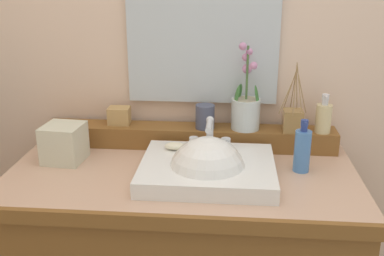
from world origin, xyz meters
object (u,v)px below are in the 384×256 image
(soap_dispenser, at_px, (324,117))
(reed_diffuser, at_px, (293,120))
(sink_basin, at_px, (207,173))
(potted_plant, at_px, (246,108))
(tumbler_cup, at_px, (205,117))
(soap_bar, at_px, (175,146))
(trinket_box, at_px, (119,116))
(lotion_bottle, at_px, (302,150))
(tissue_box, at_px, (64,143))

(soap_dispenser, distance_m, reed_diffuser, 0.11)
(sink_basin, xyz_separation_m, potted_plant, (0.12, 0.27, 0.14))
(sink_basin, relative_size, tumbler_cup, 4.81)
(potted_plant, bearing_deg, soap_bar, -146.09)
(trinket_box, relative_size, lotion_bottle, 0.45)
(tumbler_cup, distance_m, trinket_box, 0.33)
(potted_plant, bearing_deg, soap_dispenser, -3.65)
(tumbler_cup, bearing_deg, soap_dispenser, -1.08)
(tumbler_cup, distance_m, reed_diffuser, 0.32)
(soap_dispenser, relative_size, lotion_bottle, 0.79)
(tumbler_cup, xyz_separation_m, reed_diffuser, (0.32, -0.00, -0.00))
(reed_diffuser, xyz_separation_m, trinket_box, (-0.64, 0.03, -0.01))
(tumbler_cup, height_order, lotion_bottle, lotion_bottle)
(soap_bar, distance_m, trinket_box, 0.29)
(lotion_bottle, bearing_deg, trinket_box, 163.12)
(potted_plant, relative_size, soap_dispenser, 2.25)
(soap_bar, bearing_deg, soap_dispenser, 15.57)
(sink_basin, xyz_separation_m, tumbler_cup, (-0.02, 0.26, 0.10))
(soap_dispenser, relative_size, reed_diffuser, 0.56)
(lotion_bottle, bearing_deg, tissue_box, 178.87)
(sink_basin, height_order, reed_diffuser, reed_diffuser)
(sink_basin, bearing_deg, lotion_bottle, 15.38)
(reed_diffuser, relative_size, lotion_bottle, 1.42)
(potted_plant, bearing_deg, tumbler_cup, -176.27)
(sink_basin, xyz_separation_m, trinket_box, (-0.35, 0.28, 0.09))
(soap_dispenser, bearing_deg, sink_basin, -147.62)
(soap_bar, distance_m, tumbler_cup, 0.19)
(tumbler_cup, distance_m, lotion_bottle, 0.38)
(tumbler_cup, relative_size, trinket_box, 1.11)
(soap_bar, distance_m, tissue_box, 0.38)
(lotion_bottle, bearing_deg, soap_dispenser, 61.20)
(reed_diffuser, xyz_separation_m, tissue_box, (-0.79, -0.16, -0.06))
(tumbler_cup, distance_m, tissue_box, 0.51)
(potted_plant, xyz_separation_m, lotion_bottle, (0.18, -0.19, -0.08))
(tumbler_cup, height_order, trinket_box, tumbler_cup)
(sink_basin, relative_size, trinket_box, 5.34)
(reed_diffuser, relative_size, trinket_box, 3.15)
(reed_diffuser, bearing_deg, trinket_box, 177.65)
(soap_dispenser, distance_m, tumbler_cup, 0.42)
(reed_diffuser, height_order, trinket_box, reed_diffuser)
(reed_diffuser, xyz_separation_m, lotion_bottle, (0.01, -0.17, -0.05))
(sink_basin, bearing_deg, trinket_box, 141.02)
(soap_bar, height_order, trinket_box, trinket_box)
(sink_basin, bearing_deg, reed_diffuser, 41.39)
(lotion_bottle, height_order, tissue_box, lotion_bottle)
(soap_dispenser, height_order, tumbler_cup, soap_dispenser)
(soap_bar, distance_m, lotion_bottle, 0.42)
(soap_dispenser, height_order, lotion_bottle, soap_dispenser)
(soap_bar, bearing_deg, potted_plant, 33.91)
(sink_basin, distance_m, soap_dispenser, 0.48)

